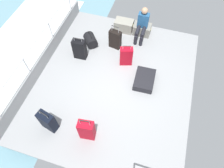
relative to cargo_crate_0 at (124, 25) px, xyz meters
The scene contains 14 objects.
ground_plane 2.16m from the cargo_crate_0, 81.99° to the right, with size 4.40×5.20×0.06m, color #939699.
gunwale_port 2.84m from the cargo_crate_0, 131.27° to the right, with size 0.06×5.20×0.45m, color #939699.
railing_port 2.90m from the cargo_crate_0, 131.27° to the right, with size 0.04×4.20×1.02m.
sea_wake 3.96m from the cargo_crate_0, 147.15° to the right, with size 12.00×12.00×0.01m.
cargo_crate_0 is the anchor object (origin of this frame).
cargo_crate_1 0.62m from the cargo_crate_0, ahead, with size 0.61×0.39×0.34m.
passenger_seated 0.73m from the cargo_crate_0, 13.91° to the right, with size 0.34×0.66×1.04m.
suitcase_0 1.48m from the cargo_crate_0, 72.42° to the right, with size 0.41×0.29×0.75m.
suitcase_1 2.23m from the cargo_crate_0, 59.47° to the right, with size 0.57×0.76×0.21m.
suitcase_2 3.88m from the cargo_crate_0, 87.63° to the right, with size 0.38×0.25×0.91m.
suitcase_3 4.02m from the cargo_crate_0, 101.80° to the right, with size 0.44×0.31×0.76m.
suitcase_4 1.84m from the cargo_crate_0, 121.45° to the right, with size 0.39×0.23×0.78m.
suitcase_5 0.85m from the cargo_crate_0, 94.18° to the right, with size 0.40×0.25×0.84m.
duffel_bag 1.28m from the cargo_crate_0, 131.16° to the right, with size 0.57×0.58×0.51m.
Camera 1 is at (0.91, -3.18, 4.88)m, focal length 32.71 mm.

